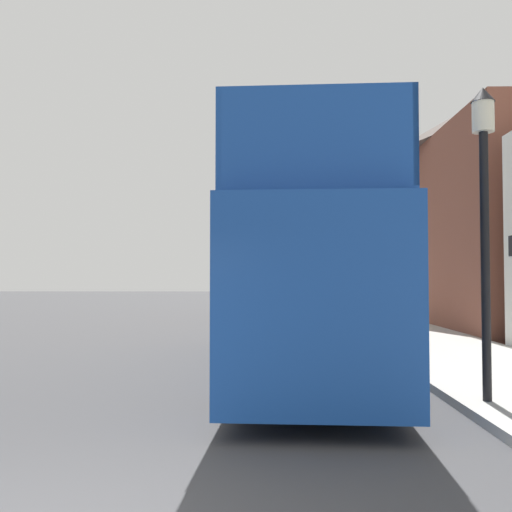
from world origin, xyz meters
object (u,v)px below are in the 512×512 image
parked_car_ahead_of_bus (317,314)px  lamp_post_third (338,247)px  lamp_post_second (379,221)px  tour_bus (309,280)px  lamp_post_nearest (484,183)px

parked_car_ahead_of_bus → lamp_post_third: 7.55m
lamp_post_third → lamp_post_second: bearing=-89.0°
tour_bus → lamp_post_nearest: 4.51m
tour_bus → lamp_post_nearest: bearing=-53.9°
parked_car_ahead_of_bus → lamp_post_nearest: (1.51, -12.13, 2.61)m
lamp_post_nearest → tour_bus: bearing=123.3°
tour_bus → lamp_post_second: size_ratio=2.11×
lamp_post_second → lamp_post_third: 9.51m
lamp_post_nearest → parked_car_ahead_of_bus: bearing=97.1°
lamp_post_nearest → lamp_post_second: (0.18, 9.50, 0.37)m
tour_bus → lamp_post_third: (2.37, 15.42, 1.53)m
tour_bus → parked_car_ahead_of_bus: 8.67m
tour_bus → lamp_post_third: bearing=84.0°
lamp_post_nearest → lamp_post_second: size_ratio=0.88×
tour_bus → lamp_post_second: (2.54, 5.92, 1.80)m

